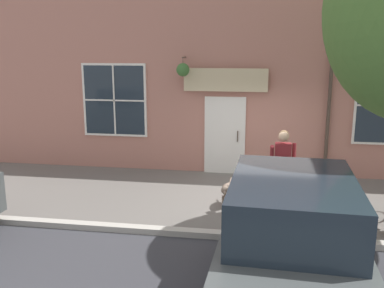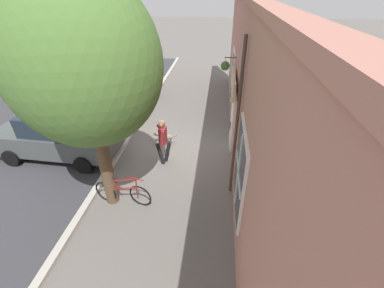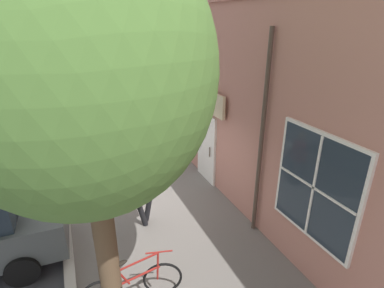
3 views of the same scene
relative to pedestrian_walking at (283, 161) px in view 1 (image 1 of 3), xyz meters
The scene contains 5 objects.
ground_plane 1.22m from the pedestrian_walking, 106.82° to the right, with size 90.00×90.00×0.00m, color #66605B.
storefront_facade 3.06m from the pedestrian_walking, 165.34° to the right, with size 0.95×18.00×5.19m.
pedestrian_walking is the anchor object (origin of this frame).
dog_on_leash 1.32m from the pedestrian_walking, 78.80° to the right, with size 0.99×0.29×0.60m.
parked_car_mid_block 3.82m from the pedestrian_walking, ahead, with size 4.37×2.07×1.75m.
Camera 1 is at (9.17, 0.13, 3.36)m, focal length 40.00 mm.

